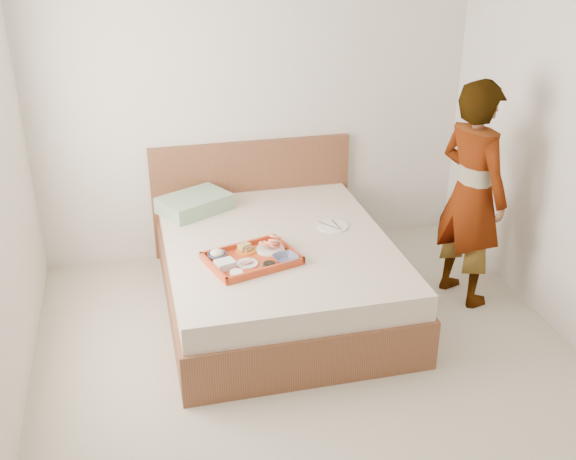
% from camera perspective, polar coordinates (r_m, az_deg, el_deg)
% --- Properties ---
extents(ground, '(3.50, 4.00, 0.01)m').
position_cam_1_polar(ground, '(4.29, 2.90, -12.97)').
color(ground, '#BDB5A0').
rests_on(ground, ground).
extents(wall_back, '(3.50, 0.01, 2.60)m').
position_cam_1_polar(wall_back, '(5.48, -2.77, 11.01)').
color(wall_back, silver).
rests_on(wall_back, ground).
extents(wall_front, '(3.50, 0.01, 2.60)m').
position_cam_1_polar(wall_front, '(2.08, 20.16, -17.47)').
color(wall_front, silver).
rests_on(wall_front, ground).
extents(bed, '(1.65, 2.00, 0.53)m').
position_cam_1_polar(bed, '(4.94, -0.84, -3.61)').
color(bed, brown).
rests_on(bed, ground).
extents(headboard, '(1.65, 0.06, 0.95)m').
position_cam_1_polar(headboard, '(5.70, -3.03, 2.85)').
color(headboard, brown).
rests_on(headboard, ground).
extents(pillow, '(0.62, 0.55, 0.12)m').
position_cam_1_polar(pillow, '(5.30, -7.80, 2.21)').
color(pillow, '#98B799').
rests_on(pillow, bed).
extents(tray, '(0.67, 0.56, 0.05)m').
position_cam_1_polar(tray, '(4.52, -3.03, -2.37)').
color(tray, red).
rests_on(tray, bed).
extents(prawn_plate, '(0.25, 0.25, 0.01)m').
position_cam_1_polar(prawn_plate, '(4.64, -1.48, -1.62)').
color(prawn_plate, white).
rests_on(prawn_plate, tray).
extents(navy_bowl_big, '(0.20, 0.20, 0.04)m').
position_cam_1_polar(navy_bowl_big, '(4.49, -0.19, -2.40)').
color(navy_bowl_big, '#191A42').
rests_on(navy_bowl_big, tray).
extents(sauce_dish, '(0.10, 0.10, 0.03)m').
position_cam_1_polar(sauce_dish, '(4.42, -1.59, -2.97)').
color(sauce_dish, black).
rests_on(sauce_dish, tray).
extents(meat_plate, '(0.18, 0.18, 0.01)m').
position_cam_1_polar(meat_plate, '(4.47, -3.44, -2.82)').
color(meat_plate, white).
rests_on(meat_plate, tray).
extents(bread_plate, '(0.17, 0.17, 0.01)m').
position_cam_1_polar(bread_plate, '(4.63, -3.53, -1.72)').
color(bread_plate, orange).
rests_on(bread_plate, tray).
extents(salad_bowl, '(0.16, 0.16, 0.04)m').
position_cam_1_polar(salad_bowl, '(4.55, -5.94, -2.16)').
color(salad_bowl, '#191A42').
rests_on(salad_bowl, tray).
extents(plastic_tub, '(0.14, 0.13, 0.05)m').
position_cam_1_polar(plastic_tub, '(4.42, -5.29, -2.88)').
color(plastic_tub, silver).
rests_on(plastic_tub, tray).
extents(cheese_round, '(0.10, 0.10, 0.03)m').
position_cam_1_polar(cheese_round, '(4.34, -4.33, -3.64)').
color(cheese_round, white).
rests_on(cheese_round, tray).
extents(dinner_plate, '(0.28, 0.28, 0.01)m').
position_cam_1_polar(dinner_plate, '(5.02, 3.73, 0.31)').
color(dinner_plate, white).
rests_on(dinner_plate, bed).
extents(person, '(0.55, 0.69, 1.64)m').
position_cam_1_polar(person, '(5.00, 15.09, 2.91)').
color(person, beige).
rests_on(person, ground).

